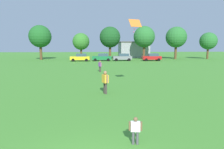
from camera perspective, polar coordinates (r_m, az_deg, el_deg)
ground_plane at (r=34.81m, az=-5.23°, el=2.33°), size 160.00×160.00×0.00m
child_kite_flyer at (r=7.39m, az=6.56°, el=-14.72°), size 0.47×0.23×1.00m
adult_bystander at (r=14.62m, az=-1.91°, el=-1.63°), size 0.49×0.74×1.67m
bystander_near_trees at (r=27.02m, az=-3.36°, el=2.60°), size 0.46×0.65×1.49m
kite at (r=16.73m, az=6.46°, el=13.83°), size 1.09×0.76×1.06m
parked_car_yellow_0 at (r=46.39m, az=-8.84°, el=4.75°), size 4.30×2.02×1.68m
parked_car_green_1 at (r=46.81m, az=-2.81°, el=4.86°), size 4.30×2.02×1.68m
parked_car_gray_2 at (r=47.08m, az=2.99°, el=4.88°), size 4.30×2.02×1.68m
parked_car_red_3 at (r=48.00m, az=11.09°, el=4.80°), size 4.30×2.02×1.68m
tree_far_left at (r=53.62m, az=-19.46°, el=10.00°), size 5.41×5.41×8.44m
tree_left at (r=52.88m, az=-8.67°, el=9.08°), size 4.27×4.27×6.65m
tree_center_left at (r=52.93m, az=-0.56°, el=10.37°), size 5.32×5.32×8.29m
tree_center_right at (r=53.16m, az=8.99°, el=10.34°), size 5.39×5.39×8.40m
tree_right at (r=55.66m, az=17.52°, el=9.90°), size 5.33×5.33×8.30m
tree_far_right at (r=59.18m, az=25.34°, el=8.45°), size 4.42×4.42×6.89m
house_left at (r=61.00m, az=5.97°, el=6.95°), size 8.52×7.82×4.63m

